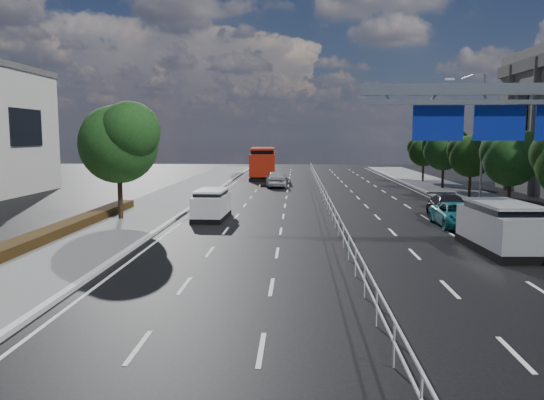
{
  "coord_description": "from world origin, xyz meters",
  "views": [
    {
      "loc": [
        -2.03,
        -11.39,
        4.76
      ],
      "look_at": [
        -2.94,
        8.28,
        2.4
      ],
      "focal_mm": 35.0,
      "sensor_mm": 36.0,
      "label": 1
    }
  ],
  "objects_px": {
    "near_car_silver": "(276,179)",
    "overhead_gantry": "(520,115)",
    "near_car_dark": "(257,168)",
    "white_minivan": "(211,205)",
    "red_bus": "(263,162)",
    "parked_car_teal": "(457,215)",
    "parked_car_dark": "(450,208)",
    "silver_minivan": "(502,227)"
  },
  "relations": [
    {
      "from": "near_car_silver",
      "to": "overhead_gantry",
      "type": "bearing_deg",
      "value": 105.83
    },
    {
      "from": "overhead_gantry",
      "to": "near_car_dark",
      "type": "xyz_separation_m",
      "value": [
        -13.74,
        46.13,
        -4.86
      ]
    },
    {
      "from": "white_minivan",
      "to": "overhead_gantry",
      "type": "bearing_deg",
      "value": -30.84
    },
    {
      "from": "near_car_silver",
      "to": "near_car_dark",
      "type": "distance_m",
      "value": 17.81
    },
    {
      "from": "white_minivan",
      "to": "red_bus",
      "type": "xyz_separation_m",
      "value": [
        1.05,
        30.97,
        0.97
      ]
    },
    {
      "from": "near_car_silver",
      "to": "near_car_dark",
      "type": "height_order",
      "value": "near_car_silver"
    },
    {
      "from": "parked_car_teal",
      "to": "red_bus",
      "type": "bearing_deg",
      "value": 110.58
    },
    {
      "from": "red_bus",
      "to": "parked_car_dark",
      "type": "relative_size",
      "value": 2.41
    },
    {
      "from": "near_car_silver",
      "to": "silver_minivan",
      "type": "xyz_separation_m",
      "value": [
        10.46,
        -27.94,
        0.23
      ]
    },
    {
      "from": "white_minivan",
      "to": "red_bus",
      "type": "relative_size",
      "value": 0.34
    },
    {
      "from": "overhead_gantry",
      "to": "near_car_dark",
      "type": "distance_m",
      "value": 48.38
    },
    {
      "from": "silver_minivan",
      "to": "parked_car_dark",
      "type": "height_order",
      "value": "silver_minivan"
    },
    {
      "from": "near_car_silver",
      "to": "parked_car_teal",
      "type": "xyz_separation_m",
      "value": [
        10.46,
        -21.87,
        -0.15
      ]
    },
    {
      "from": "red_bus",
      "to": "parked_car_teal",
      "type": "distance_m",
      "value": 35.25
    },
    {
      "from": "white_minivan",
      "to": "near_car_silver",
      "type": "relative_size",
      "value": 0.88
    },
    {
      "from": "near_car_dark",
      "to": "red_bus",
      "type": "bearing_deg",
      "value": 101.29
    },
    {
      "from": "overhead_gantry",
      "to": "parked_car_teal",
      "type": "xyz_separation_m",
      "value": [
        -0.24,
        6.71,
        -4.98
      ]
    },
    {
      "from": "near_car_dark",
      "to": "parked_car_dark",
      "type": "relative_size",
      "value": 0.93
    },
    {
      "from": "overhead_gantry",
      "to": "silver_minivan",
      "type": "relative_size",
      "value": 2.02
    },
    {
      "from": "white_minivan",
      "to": "red_bus",
      "type": "distance_m",
      "value": 31.0
    },
    {
      "from": "parked_car_teal",
      "to": "parked_car_dark",
      "type": "xyz_separation_m",
      "value": [
        0.23,
        2.24,
        0.08
      ]
    },
    {
      "from": "silver_minivan",
      "to": "parked_car_dark",
      "type": "bearing_deg",
      "value": 85.57
    },
    {
      "from": "silver_minivan",
      "to": "white_minivan",
      "type": "bearing_deg",
      "value": 146.11
    },
    {
      "from": "white_minivan",
      "to": "silver_minivan",
      "type": "distance_m",
      "value": 15.67
    },
    {
      "from": "white_minivan",
      "to": "near_car_dark",
      "type": "relative_size",
      "value": 0.89
    },
    {
      "from": "white_minivan",
      "to": "parked_car_dark",
      "type": "bearing_deg",
      "value": 2.65
    },
    {
      "from": "parked_car_dark",
      "to": "near_car_dark",
      "type": "bearing_deg",
      "value": 112.99
    },
    {
      "from": "parked_car_dark",
      "to": "parked_car_teal",
      "type": "bearing_deg",
      "value": -93.19
    },
    {
      "from": "red_bus",
      "to": "near_car_silver",
      "type": "height_order",
      "value": "red_bus"
    },
    {
      "from": "near_car_dark",
      "to": "parked_car_teal",
      "type": "relative_size",
      "value": 1.0
    },
    {
      "from": "overhead_gantry",
      "to": "parked_car_dark",
      "type": "distance_m",
      "value": 10.2
    },
    {
      "from": "near_car_silver",
      "to": "parked_car_dark",
      "type": "relative_size",
      "value": 0.94
    },
    {
      "from": "near_car_silver",
      "to": "near_car_dark",
      "type": "relative_size",
      "value": 1.01
    },
    {
      "from": "overhead_gantry",
      "to": "silver_minivan",
      "type": "bearing_deg",
      "value": 110.39
    },
    {
      "from": "overhead_gantry",
      "to": "near_car_silver",
      "type": "bearing_deg",
      "value": 110.52
    },
    {
      "from": "near_car_dark",
      "to": "silver_minivan",
      "type": "bearing_deg",
      "value": 107.88
    },
    {
      "from": "near_car_silver",
      "to": "white_minivan",
      "type": "bearing_deg",
      "value": 76.81
    },
    {
      "from": "red_bus",
      "to": "near_car_silver",
      "type": "xyz_separation_m",
      "value": [
        1.92,
        -11.11,
        -1.04
      ]
    },
    {
      "from": "overhead_gantry",
      "to": "red_bus",
      "type": "bearing_deg",
      "value": 107.63
    },
    {
      "from": "near_car_dark",
      "to": "silver_minivan",
      "type": "height_order",
      "value": "silver_minivan"
    },
    {
      "from": "overhead_gantry",
      "to": "silver_minivan",
      "type": "height_order",
      "value": "overhead_gantry"
    },
    {
      "from": "overhead_gantry",
      "to": "white_minivan",
      "type": "xyz_separation_m",
      "value": [
        -13.67,
        8.73,
        -4.76
      ]
    }
  ]
}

